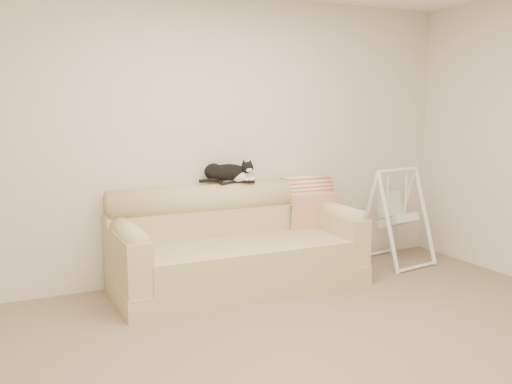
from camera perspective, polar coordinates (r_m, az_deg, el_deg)
ground_plane at (r=3.87m, az=7.42°, el=-15.97°), size 5.00×5.00×0.00m
room_shell at (r=3.52m, az=7.91°, el=7.23°), size 5.04×4.04×2.60m
sofa at (r=5.12m, az=-2.01°, el=-5.54°), size 2.20×0.93×0.90m
remote_a at (r=5.24m, az=-2.85°, el=1.00°), size 0.19×0.10×0.03m
remote_b at (r=5.30m, az=-1.02°, el=1.08°), size 0.17×0.12×0.02m
tuxedo_cat at (r=5.25m, az=-2.88°, el=1.99°), size 0.53×0.26×0.21m
throw_blanket at (r=5.63m, az=5.10°, el=-0.38°), size 0.47×0.38×0.58m
baby_swing at (r=6.00m, az=13.75°, el=-2.32°), size 0.69×0.72×0.98m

